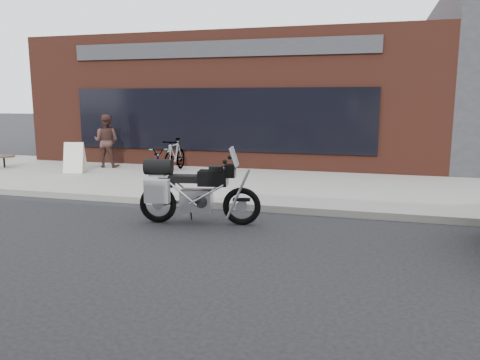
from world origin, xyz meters
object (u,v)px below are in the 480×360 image
object	(u,v)px
cafe_patron_left	(106,141)
motorcycle	(191,191)
bicycle_front	(158,161)
cafe_table	(4,157)
sandwich_sign	(75,158)
bicycle_rear	(175,155)

from	to	relation	value
cafe_patron_left	motorcycle	bearing A→B (deg)	127.36
bicycle_front	cafe_table	world-z (taller)	bicycle_front
motorcycle	sandwich_sign	xyz separation A→B (m)	(-5.36, 4.02, -0.03)
sandwich_sign	cafe_table	size ratio (longest dim) A/B	1.36
bicycle_front	cafe_patron_left	xyz separation A→B (m)	(-2.24, 0.86, 0.46)
cafe_table	motorcycle	bearing A→B (deg)	-27.64
bicycle_front	cafe_table	bearing A→B (deg)	153.60
bicycle_front	bicycle_rear	bearing A→B (deg)	38.60
cafe_table	bicycle_rear	bearing A→B (deg)	8.04
bicycle_front	bicycle_rear	size ratio (longest dim) A/B	0.90
motorcycle	cafe_table	world-z (taller)	motorcycle
bicycle_front	sandwich_sign	bearing A→B (deg)	162.07
bicycle_rear	cafe_table	world-z (taller)	bicycle_rear
bicycle_rear	cafe_table	xyz separation A→B (m)	(-5.66, -0.80, -0.15)
motorcycle	bicycle_rear	bearing A→B (deg)	107.54
bicycle_front	cafe_table	xyz separation A→B (m)	(-5.39, -0.18, -0.04)
cafe_patron_left	cafe_table	bearing A→B (deg)	12.01
bicycle_rear	cafe_patron_left	bearing A→B (deg)	172.28
bicycle_front	cafe_patron_left	world-z (taller)	cafe_patron_left
cafe_table	sandwich_sign	bearing A→B (deg)	-5.69
bicycle_front	sandwich_sign	world-z (taller)	sandwich_sign
bicycle_rear	bicycle_front	bearing A→B (deg)	-115.50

